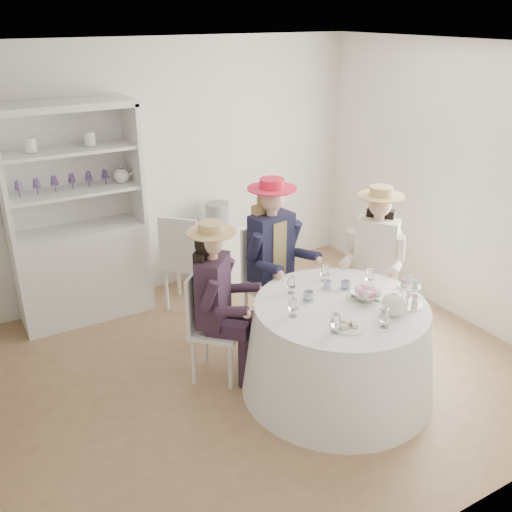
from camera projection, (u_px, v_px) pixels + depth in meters
ground at (262, 368)px, 5.09m from camera, size 4.50×4.50×0.00m
ceiling at (263, 46)px, 4.01m from camera, size 4.50×4.50×0.00m
wall_back at (167, 170)px, 6.13m from camera, size 4.50×0.00×4.50m
wall_front at (459, 342)px, 2.96m from camera, size 4.50×0.00×4.50m
wall_right at (459, 185)px, 5.58m from camera, size 0.00×4.50×4.50m
tea_table at (339, 348)px, 4.66m from camera, size 1.59×1.59×0.80m
hutch at (80, 245)px, 5.69m from camera, size 1.35×0.64×2.17m
side_table at (218, 254)px, 6.54m from camera, size 0.55×0.55×0.70m
hatbox at (217, 214)px, 6.35m from camera, size 0.35×0.35×0.26m
guest_left at (216, 294)px, 4.67m from camera, size 0.60×0.60×1.42m
guest_mid at (273, 251)px, 5.27m from camera, size 0.58×0.61×1.57m
guest_right at (375, 254)px, 5.33m from camera, size 0.64×0.61×1.48m
spare_chair at (184, 259)px, 5.91m from camera, size 0.61×0.61×1.04m
teacup_a at (309, 296)px, 4.55m from camera, size 0.11×0.11×0.07m
teacup_b at (327, 285)px, 4.74m from camera, size 0.08×0.08×0.06m
teacup_c at (346, 285)px, 4.74m from camera, size 0.10×0.10×0.06m
flower_bowl at (365, 295)px, 4.58m from camera, size 0.31×0.31×0.06m
flower_arrangement at (367, 293)px, 4.51m from camera, size 0.17×0.17×0.06m
table_teapot at (394, 304)px, 4.32m from camera, size 0.27×0.19×0.20m
sandwich_plate at (348, 325)px, 4.18m from camera, size 0.26×0.26×0.06m
cupcake_stand at (408, 295)px, 4.46m from camera, size 0.24×0.24×0.23m
stemware_set at (342, 296)px, 4.47m from camera, size 0.92×0.92×0.15m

